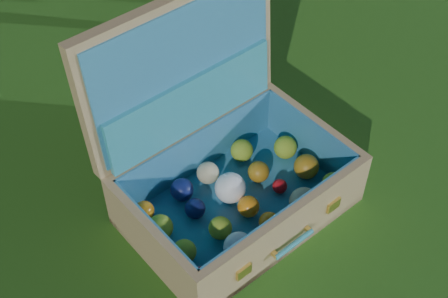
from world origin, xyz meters
TOP-DOWN VIEW (x-y plane):
  - ground at (0.00, 0.00)m, footprint 60.00×60.00m
  - suitcase at (-0.11, 0.22)m, footprint 0.67×0.57m

SIDE VIEW (x-z plane):
  - ground at x=0.00m, z-range 0.00..0.00m
  - suitcase at x=-0.11m, z-range -0.13..0.45m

